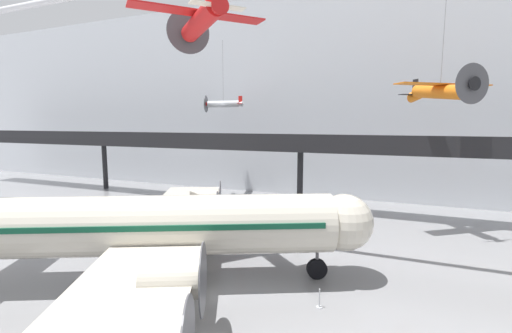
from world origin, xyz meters
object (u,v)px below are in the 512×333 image
object	(u,v)px
airliner_silver_main	(148,226)
suspended_plane_orange_highwing	(440,91)
stanchion_barrier	(319,302)
suspended_plane_red_highwing	(201,20)
suspended_plane_silver_racer	(223,104)

from	to	relation	value
airliner_silver_main	suspended_plane_orange_highwing	distance (m)	26.66
stanchion_barrier	airliner_silver_main	bearing A→B (deg)	-173.86
suspended_plane_orange_highwing	suspended_plane_red_highwing	distance (m)	21.29
suspended_plane_orange_highwing	suspended_plane_red_highwing	world-z (taller)	suspended_plane_red_highwing
suspended_plane_orange_highwing	suspended_plane_red_highwing	xyz separation A→B (m)	(-16.22, -13.12, 4.23)
suspended_plane_orange_highwing	suspended_plane_silver_racer	world-z (taller)	suspended_plane_orange_highwing
airliner_silver_main	suspended_plane_orange_highwing	size ratio (longest dim) A/B	3.41
airliner_silver_main	suspended_plane_red_highwing	bearing A→B (deg)	53.84
stanchion_barrier	suspended_plane_orange_highwing	bearing A→B (deg)	68.25
suspended_plane_orange_highwing	stanchion_barrier	world-z (taller)	suspended_plane_orange_highwing
suspended_plane_red_highwing	suspended_plane_silver_racer	bearing A→B (deg)	-23.80
suspended_plane_silver_racer	stanchion_barrier	distance (m)	31.96
suspended_plane_silver_racer	stanchion_barrier	size ratio (longest dim) A/B	8.58
suspended_plane_red_highwing	stanchion_barrier	xyz separation A→B (m)	(9.38, -4.02, -16.58)
suspended_plane_red_highwing	stanchion_barrier	world-z (taller)	suspended_plane_red_highwing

